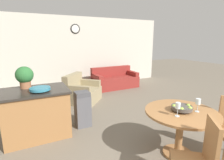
# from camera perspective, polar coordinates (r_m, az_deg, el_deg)

# --- Properties ---
(wall_back) EXTENTS (8.00, 0.09, 2.70)m
(wall_back) POSITION_cam_1_polar(r_m,az_deg,el_deg) (6.98, -13.79, 8.72)
(wall_back) COLOR beige
(wall_back) RESTS_ON ground_plane
(dining_table) EXTENTS (1.11, 1.11, 0.75)m
(dining_table) POSITION_cam_1_polar(r_m,az_deg,el_deg) (2.99, 21.46, -12.45)
(dining_table) COLOR #9E6B3D
(dining_table) RESTS_ON ground_plane
(dining_chair_near_left) EXTENTS (0.59, 0.59, 0.99)m
(dining_chair_near_left) POSITION_cam_1_polar(r_m,az_deg,el_deg) (2.36, 26.51, -21.62)
(dining_chair_near_left) COLOR #9E6B3D
(dining_chair_near_left) RESTS_ON ground_plane
(fruit_bowl) EXTENTS (0.31, 0.31, 0.11)m
(fruit_bowl) POSITION_cam_1_polar(r_m,az_deg,el_deg) (2.90, 21.86, -8.37)
(fruit_bowl) COLOR #4C4742
(fruit_bowl) RESTS_ON dining_table
(wine_glass_left) EXTENTS (0.07, 0.07, 0.21)m
(wine_glass_left) POSITION_cam_1_polar(r_m,az_deg,el_deg) (2.66, 20.72, -8.00)
(wine_glass_left) COLOR silver
(wine_glass_left) RESTS_ON dining_table
(wine_glass_right) EXTENTS (0.07, 0.07, 0.21)m
(wine_glass_right) POSITION_cam_1_polar(r_m,az_deg,el_deg) (2.95, 26.30, -6.48)
(wine_glass_right) COLOR silver
(wine_glass_right) RESTS_ON dining_table
(kitchen_island) EXTENTS (1.19, 0.85, 0.92)m
(kitchen_island) POSITION_cam_1_polar(r_m,az_deg,el_deg) (3.69, -23.29, -9.80)
(kitchen_island) COLOR #9E6B3D
(kitchen_island) RESTS_ON ground_plane
(teal_bowl) EXTENTS (0.36, 0.36, 0.07)m
(teal_bowl) POSITION_cam_1_polar(r_m,az_deg,el_deg) (3.40, -22.45, -2.70)
(teal_bowl) COLOR teal
(teal_bowl) RESTS_ON kitchen_island
(potted_plant) EXTENTS (0.33, 0.33, 0.42)m
(potted_plant) POSITION_cam_1_polar(r_m,az_deg,el_deg) (3.71, -26.65, 1.12)
(potted_plant) COLOR #A36642
(potted_plant) RESTS_ON kitchen_island
(trash_bin) EXTENTS (0.31, 0.28, 0.76)m
(trash_bin) POSITION_cam_1_polar(r_m,az_deg,el_deg) (3.83, -9.57, -9.35)
(trash_bin) COLOR #56565B
(trash_bin) RESTS_ON ground_plane
(couch) EXTENTS (1.73, 0.91, 0.78)m
(couch) POSITION_cam_1_polar(r_m,az_deg,el_deg) (6.85, 0.86, -0.12)
(couch) COLOR maroon
(couch) RESTS_ON ground_plane
(armchair) EXTENTS (1.25, 1.25, 0.83)m
(armchair) POSITION_cam_1_polar(r_m,az_deg,el_deg) (5.34, -9.81, -4.00)
(armchair) COLOR #998966
(armchair) RESTS_ON ground_plane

